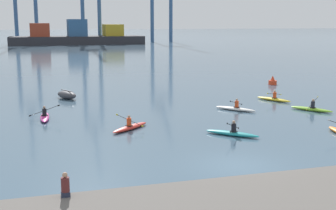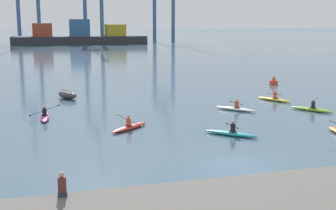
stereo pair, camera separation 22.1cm
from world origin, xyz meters
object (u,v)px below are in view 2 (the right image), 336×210
Objects in this scene: kayak_white at (236,108)px; kayak_lime at (312,109)px; seated_onlooker at (62,186)px; channel_buoy at (274,81)px; kayak_magenta at (45,116)px; kayak_teal at (232,133)px; kayak_red at (129,127)px; kayak_yellow at (274,99)px; container_barge at (79,37)px; capsized_dinghy at (67,95)px.

kayak_lime is (5.61, -1.79, 0.00)m from kayak_white.
channel_buoy is at bearing 49.69° from seated_onlooker.
kayak_teal reaches higher than kayak_magenta.
seated_onlooker reaches higher than kayak_red.
kayak_yellow and kayak_red have the same top height.
kayak_white is 3.36× the size of seated_onlooker.
container_barge is 116.90m from kayak_teal.
kayak_teal is at bearing -124.90° from channel_buoy.
container_barge is 113.78m from kayak_red.
kayak_red is (-9.17, -3.85, 0.00)m from kayak_white.
kayak_magenta is (-11.94, -108.70, -2.19)m from container_barge.
channel_buoy reaches higher than kayak_white.
kayak_red is (-19.34, -16.30, -0.19)m from channel_buoy.
kayak_lime reaches higher than kayak_teal.
kayak_red is at bearing -93.40° from container_barge.
channel_buoy is 0.32× the size of kayak_lime.
container_barge is 14.06× the size of kayak_teal.
container_barge reaches higher than kayak_lime.
channel_buoy is at bearing 50.74° from kayak_white.
kayak_magenta is 1.20× the size of kayak_teal.
kayak_white is (12.26, -9.31, -0.18)m from capsized_dinghy.
kayak_magenta is (-2.10, -8.31, -0.18)m from capsized_dinghy.
channel_buoy is at bearing 25.01° from kayak_magenta.
container_barge is at bearing 86.60° from kayak_red.
kayak_teal is (-3.52, -7.18, 0.00)m from kayak_white.
kayak_magenta is 1.15× the size of kayak_red.
channel_buoy is 25.29m from kayak_red.
kayak_teal is at bearing -90.54° from container_barge.
capsized_dinghy is 15.39m from kayak_white.
kayak_yellow is 26.97m from seated_onlooker.
kayak_teal reaches higher than channel_buoy.
seated_onlooker reaches higher than kayak_lime.
channel_buoy is at bearing 72.22° from kayak_lime.
kayak_red is at bearing -172.04° from kayak_lime.
container_barge is 109.37m from kayak_magenta.
kayak_lime is at bearing -31.85° from capsized_dinghy.
container_barge is 12.60× the size of kayak_lime.
kayak_white is 9.94m from kayak_red.
channel_buoy reaches higher than kayak_red.
kayak_teal reaches higher than kayak_red.
capsized_dinghy is 0.94× the size of kayak_white.
container_barge reaches higher than channel_buoy.
container_barge is 126.25m from seated_onlooker.
kayak_lime reaches higher than capsized_dinghy.
container_barge is 39.97× the size of channel_buoy.
capsized_dinghy is 22.65m from channel_buoy.
container_barge is at bearing 84.40° from capsized_dinghy.
capsized_dinghy is at bearing 148.15° from kayak_lime.
kayak_white is at bearing -3.99° from kayak_magenta.
kayak_yellow is (17.32, -6.22, -0.18)m from capsized_dinghy.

